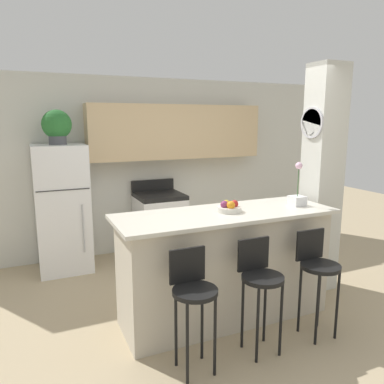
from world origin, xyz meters
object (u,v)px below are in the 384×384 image
Objects in this scene: bar_stool_left at (193,292)px; potted_plant_on_fridge at (57,126)px; bar_stool_right at (317,267)px; bar_stool_mid at (260,279)px; stove_range at (160,224)px; refrigerator at (62,208)px; orchid_vase at (297,196)px; fruit_bowl at (229,207)px.

bar_stool_left is 2.92m from potted_plant_on_fridge.
bar_stool_right is 2.24× the size of potted_plant_on_fridge.
stove_range is at bearing 89.94° from bar_stool_mid.
orchid_vase is (2.13, -1.99, 0.36)m from refrigerator.
bar_stool_right is at bearing 0.00° from bar_stool_left.
stove_range is 2.49× the size of potted_plant_on_fridge.
bar_stool_right is (1.22, 0.00, 0.00)m from bar_stool_left.
potted_plant_on_fridge is 3.00m from orchid_vase.
refrigerator is at bearing 105.71° from bar_stool_left.
bar_stool_left is at bearing 180.00° from bar_stool_right.
bar_stool_left is at bearing -74.29° from refrigerator.
fruit_bowl is (-0.58, 0.59, 0.48)m from bar_stool_right.
bar_stool_left is at bearing -137.49° from fruit_bowl.
bar_stool_right is at bearing -52.66° from refrigerator.
bar_stool_left is 2.24× the size of potted_plant_on_fridge.
bar_stool_right is at bearing -76.56° from stove_range.
fruit_bowl is (0.03, -1.96, 0.66)m from stove_range.
bar_stool_right is 2.16× the size of orchid_vase.
orchid_vase is at bearing 34.36° from bar_stool_mid.
bar_stool_mid is 2.16× the size of orchid_vase.
refrigerator is at bearing 127.34° from bar_stool_right.
refrigerator is at bearing -62.92° from potted_plant_on_fridge.
orchid_vase is at bearing -43.03° from potted_plant_on_fridge.
orchid_vase reaches higher than stove_range.
bar_stool_right is (1.94, -2.54, -0.18)m from refrigerator.
refrigerator reaches higher than bar_stool_right.
potted_plant_on_fridge reaches higher than bar_stool_mid.
stove_range is 1.11× the size of bar_stool_right.
orchid_vase reaches higher than fruit_bowl.
fruit_bowl reaches higher than bar_stool_mid.
bar_stool_right is at bearing -109.36° from orchid_vase.
stove_range is at bearing 103.44° from bar_stool_right.
bar_stool_right is 3.43m from potted_plant_on_fridge.
bar_stool_mid is at bearing -90.06° from stove_range.
bar_stool_left is at bearing -103.56° from stove_range.
stove_range is at bearing 111.88° from orchid_vase.
bar_stool_left is 1.62m from orchid_vase.
stove_range is at bearing 90.76° from fruit_bowl.
stove_range is at bearing 0.34° from refrigerator.
stove_range reaches higher than bar_stool_mid.
potted_plant_on_fridge is at bearing 136.97° from orchid_vase.
refrigerator is at bearing -179.66° from stove_range.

